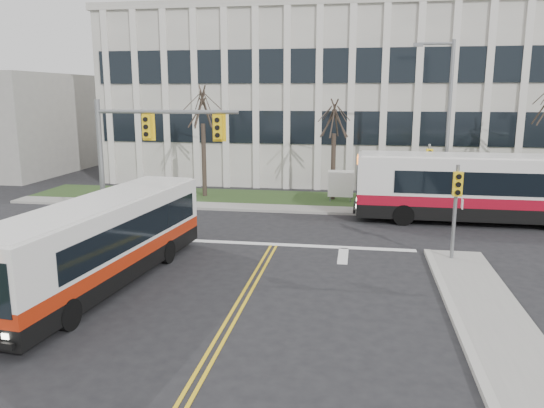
{
  "coord_description": "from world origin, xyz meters",
  "views": [
    {
      "loc": [
        3.48,
        -13.68,
        6.42
      ],
      "look_at": [
        0.05,
        7.24,
        2.0
      ],
      "focal_mm": 35.0,
      "sensor_mm": 36.0,
      "label": 1
    }
  ],
  "objects_px": {
    "bus_main": "(102,244)",
    "bus_cross": "(485,190)",
    "directory_sign": "(341,184)",
    "streetlight": "(446,117)"
  },
  "relations": [
    {
      "from": "directory_sign",
      "to": "bus_cross",
      "type": "relative_size",
      "value": 0.16
    },
    {
      "from": "directory_sign",
      "to": "bus_cross",
      "type": "bearing_deg",
      "value": -26.65
    },
    {
      "from": "bus_main",
      "to": "bus_cross",
      "type": "bearing_deg",
      "value": 43.31
    },
    {
      "from": "streetlight",
      "to": "directory_sign",
      "type": "distance_m",
      "value": 6.96
    },
    {
      "from": "directory_sign",
      "to": "bus_main",
      "type": "height_order",
      "value": "bus_main"
    },
    {
      "from": "directory_sign",
      "to": "bus_main",
      "type": "relative_size",
      "value": 0.18
    },
    {
      "from": "bus_main",
      "to": "bus_cross",
      "type": "relative_size",
      "value": 0.86
    },
    {
      "from": "directory_sign",
      "to": "bus_main",
      "type": "bearing_deg",
      "value": -116.44
    },
    {
      "from": "bus_main",
      "to": "directory_sign",
      "type": "bearing_deg",
      "value": 69.21
    },
    {
      "from": "bus_main",
      "to": "bus_cross",
      "type": "xyz_separation_m",
      "value": [
        14.8,
        11.42,
        0.24
      ]
    }
  ]
}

